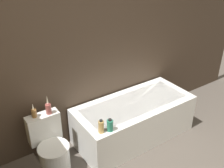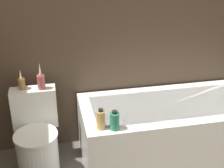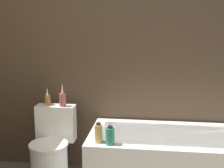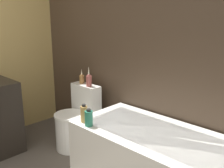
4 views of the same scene
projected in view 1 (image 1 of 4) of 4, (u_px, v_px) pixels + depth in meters
The scene contains 7 objects.
wall_back_tiled at pixel (68, 53), 3.13m from camera, with size 6.40×0.06×2.60m.
bathtub at pixel (134, 119), 3.66m from camera, with size 1.65×0.74×0.55m.
toilet at pixel (52, 152), 3.06m from camera, with size 0.38×0.50×0.73m.
vase_gold at pixel (34, 112), 2.92m from camera, with size 0.06×0.06×0.18m.
vase_silver at pixel (48, 108), 2.97m from camera, with size 0.06×0.06×0.24m.
shampoo_bottle_tall at pixel (101, 127), 2.95m from camera, with size 0.07×0.07×0.17m.
shampoo_bottle_short at pixel (110, 125), 2.98m from camera, with size 0.07×0.07×0.16m.
Camera 1 is at (-1.21, -0.67, 2.47)m, focal length 42.00 mm.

